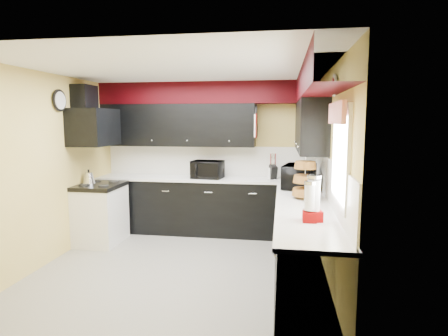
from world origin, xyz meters
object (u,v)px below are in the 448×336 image
kettle (89,178)px  microwave (299,176)px  utensil_crock (273,173)px  toaster_oven (207,170)px  knife_block (273,172)px

kettle → microwave: bearing=-0.3°
microwave → utensil_crock: 0.88m
toaster_oven → utensil_crock: size_ratio=2.71×
microwave → kettle: microwave is taller
microwave → knife_block: 0.84m
toaster_oven → utensil_crock: 1.07m
microwave → utensil_crock: size_ratio=3.26×
microwave → knife_block: (-0.38, 0.75, -0.05)m
microwave → kettle: bearing=101.6°
microwave → utensil_crock: bearing=37.9°
utensil_crock → knife_block: size_ratio=0.82×
toaster_oven → knife_block: (1.06, 0.06, -0.03)m
toaster_oven → utensil_crock: toaster_oven is taller
microwave → utensil_crock: microwave is taller
toaster_oven → knife_block: size_ratio=2.21×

